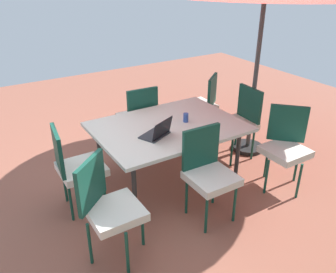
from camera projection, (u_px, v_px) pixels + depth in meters
ground_plane at (168, 178)px, 4.46m from camera, size 10.00×10.00×0.02m
dining_table at (168, 129)px, 4.15m from camera, size 1.70×1.25×0.74m
chair_north at (208, 170)px, 3.58m from camera, size 0.46×0.47×0.98m
chair_west at (240, 120)px, 4.73m from camera, size 0.47×0.46×0.98m
chair_south at (139, 115)px, 4.86m from camera, size 0.46×0.47×0.98m
chair_northwest at (286, 144)px, 4.09m from camera, size 0.59×0.59×0.98m
chair_northeast at (108, 205)px, 3.07m from camera, size 0.58×0.59×0.98m
chair_east at (75, 165)px, 3.67m from camera, size 0.49×0.48×0.98m
chair_southwest at (202, 103)px, 5.29m from camera, size 0.58×0.58×0.98m
laptop at (157, 133)px, 3.84m from camera, size 0.39×0.36×0.21m
cup at (186, 118)px, 4.19m from camera, size 0.06×0.06×0.11m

